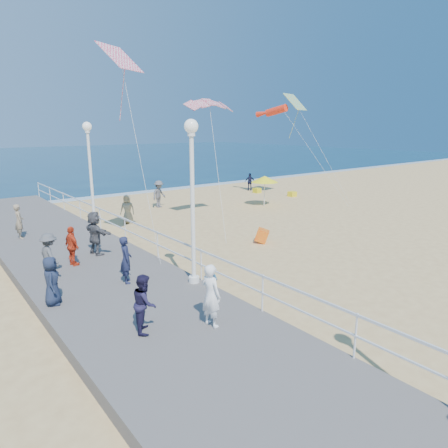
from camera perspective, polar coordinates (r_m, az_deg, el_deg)
ground at (r=17.09m, az=10.84°, el=-5.24°), size 160.00×160.00×0.00m
ocean at (r=76.70m, az=-29.09°, el=7.92°), size 160.00×90.00×0.05m
surf_line at (r=33.81m, az=-16.28°, el=3.88°), size 160.00×1.20×0.04m
boardwalk at (r=12.71m, az=-12.50°, el=-11.18°), size 5.00×44.00×0.40m
railing at (r=13.46m, az=-3.29°, el=-4.63°), size 0.05×42.00×0.55m
lamp_post_mid at (r=12.74m, az=-4.55°, el=5.46°), size 0.44×0.44×5.32m
lamp_post_far at (r=20.80m, az=-18.59°, el=7.99°), size 0.44×0.44×5.32m
woman_holding_toddler at (r=10.47m, az=-1.88°, el=-10.15°), size 0.50×0.67×1.69m
toddler_held at (r=10.52m, az=-1.72°, el=-7.91°), size 0.32×0.38×0.71m
spectator_0 at (r=13.67m, az=-13.83°, el=-4.96°), size 0.55×0.67×1.60m
spectator_2 at (r=14.94m, az=-23.64°, el=-4.16°), size 0.76×1.11×1.58m
spectator_3 at (r=15.93m, az=-20.88°, el=-2.98°), size 0.51×0.93×1.51m
spectator_4 at (r=12.72m, az=-23.42°, el=-7.47°), size 0.68×0.83×1.46m
spectator_5 at (r=16.98m, az=-17.94°, el=-1.23°), size 0.82×1.73×1.80m
spectator_6 at (r=20.82m, az=-27.22°, el=0.34°), size 0.43×0.62×1.62m
spectator_7 at (r=10.44m, az=-11.27°, el=-11.02°), size 0.86×0.92×1.52m
beach_walker_a at (r=28.15m, az=-9.27°, el=4.25°), size 1.39×1.11×1.88m
beach_walker_b at (r=35.39m, az=3.73°, el=6.02°), size 0.93×0.84×1.52m
beach_walker_c at (r=23.81m, az=-13.63°, el=2.09°), size 0.97×0.95×1.68m
box_kite at (r=19.40m, az=5.44°, el=-1.84°), size 0.88×0.89×0.74m
beach_umbrella at (r=28.30m, az=5.83°, el=6.39°), size 1.90×1.90×2.14m
beach_chair_left at (r=34.29m, az=4.74°, el=4.81°), size 0.55×0.55×0.40m
beach_chair_right at (r=32.78m, az=9.71°, el=4.25°), size 0.55×0.55×0.40m
kite_parafoil at (r=22.76m, az=-2.05°, el=17.01°), size 2.91×0.94×0.65m
kite_windsock at (r=31.40m, az=7.51°, el=15.78°), size 1.06×2.96×1.14m
kite_diamond_multi at (r=31.51m, az=10.12°, el=16.80°), size 1.98×1.65×1.23m
kite_diamond_redwhite at (r=17.67m, az=-14.62°, el=22.04°), size 1.94×1.78×1.07m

